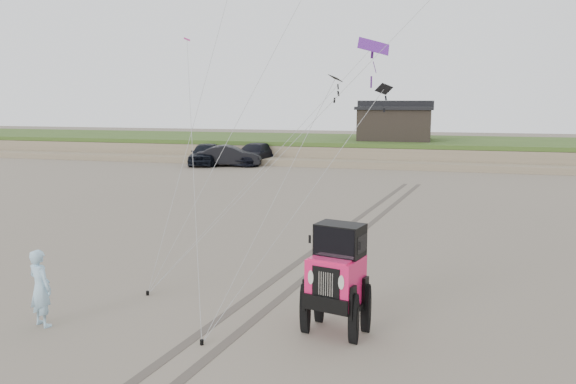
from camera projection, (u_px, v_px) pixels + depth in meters
The scene contains 12 objects.
ground at pixel (209, 312), 13.95m from camera, with size 160.00×160.00×0.00m, color #6B6054.
dune_ridge at pixel (372, 149), 49.63m from camera, with size 160.00×14.25×1.73m.
cabin at pixel (395, 122), 48.26m from camera, with size 6.40×5.40×3.35m.
truck_a at pixel (206, 154), 44.97m from camera, with size 2.08×5.16×1.76m, color black.
truck_b at pixel (230, 156), 43.90m from camera, with size 1.72×4.93×1.62m, color black.
truck_c at pixel (255, 154), 45.50m from camera, with size 2.32×5.70×1.65m, color black.
jeep at pixel (336, 291), 12.56m from camera, with size 2.31×5.36×2.00m, color #E61A5B, non-canonical shape.
man at pixel (40, 288), 12.98m from camera, with size 0.67×0.44×1.83m, color #99C1ED.
kite_flock at pixel (365, 9), 20.80m from camera, with size 10.73×8.42×9.89m.
stake_main at pixel (148, 293), 15.14m from camera, with size 0.08×0.08×0.12m, color black.
stake_aux at pixel (202, 342), 12.09m from camera, with size 0.08×0.08×0.12m, color black.
tire_tracks at pixel (340, 240), 21.10m from camera, with size 5.22×29.74×0.01m.
Camera 1 is at (5.22, -12.35, 5.25)m, focal length 35.00 mm.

